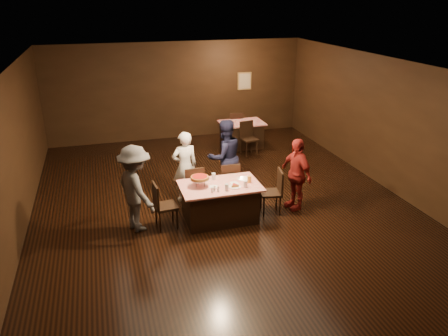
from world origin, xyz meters
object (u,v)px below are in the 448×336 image
(main_table, at_px, (220,202))
(glass_front_left, at_px, (227,187))
(diner_navy_hoodie, at_px, (225,157))
(chair_end_left, at_px, (166,205))
(chair_end_right, at_px, (271,192))
(glass_back, at_px, (214,176))
(chair_far_left, at_px, (193,186))
(glass_amber, at_px, (249,179))
(diner_red_shirt, at_px, (296,174))
(diner_white_jacket, at_px, (185,166))
(plate_empty, at_px, (244,179))
(chair_back_near, at_px, (249,139))
(glass_front_right, at_px, (245,184))
(back_table, at_px, (241,135))
(chair_back_far, at_px, (235,126))
(chair_far_right, at_px, (228,182))
(diner_grey_knit, at_px, (136,189))
(pizza_stand, at_px, (200,178))

(main_table, distance_m, glass_front_left, 0.55)
(main_table, relative_size, diner_navy_hoodie, 0.92)
(chair_end_left, relative_size, glass_front_left, 6.79)
(chair_end_right, bearing_deg, glass_back, -94.45)
(chair_far_left, distance_m, glass_amber, 1.33)
(main_table, xyz_separation_m, diner_red_shirt, (1.69, 0.08, 0.40))
(diner_white_jacket, relative_size, plate_empty, 6.35)
(chair_back_near, xyz_separation_m, glass_front_right, (-1.41, -3.79, 0.37))
(main_table, height_order, chair_end_left, chair_end_left)
(diner_white_jacket, bearing_deg, chair_end_left, 53.88)
(back_table, xyz_separation_m, diner_white_jacket, (-2.35, -3.11, 0.41))
(diner_red_shirt, height_order, glass_front_right, diner_red_shirt)
(chair_back_far, xyz_separation_m, plate_empty, (-1.31, -4.69, 0.30))
(diner_navy_hoodie, height_order, plate_empty, diner_navy_hoodie)
(diner_navy_hoodie, distance_m, diner_red_shirt, 1.70)
(chair_far_left, relative_size, chair_far_right, 1.00)
(back_table, relative_size, plate_empty, 5.20)
(main_table, height_order, chair_back_far, chair_back_far)
(glass_amber, bearing_deg, chair_far_right, 104.04)
(diner_white_jacket, bearing_deg, chair_far_left, 95.29)
(main_table, relative_size, chair_back_far, 1.68)
(chair_far_left, height_order, chair_far_right, same)
(chair_far_right, relative_size, diner_white_jacket, 0.60)
(diner_navy_hoodie, relative_size, glass_amber, 12.46)
(chair_back_near, relative_size, glass_back, 6.79)
(diner_grey_knit, height_order, glass_front_left, diner_grey_knit)
(glass_back, bearing_deg, glass_amber, -28.30)
(chair_far_right, bearing_deg, back_table, -111.79)
(main_table, xyz_separation_m, glass_front_left, (0.05, -0.30, 0.46))
(chair_far_left, distance_m, glass_front_right, 1.36)
(pizza_stand, bearing_deg, chair_back_far, 64.69)
(glass_front_left, bearing_deg, chair_far_left, 113.20)
(diner_white_jacket, xyz_separation_m, plate_empty, (1.03, -0.97, -0.02))
(chair_back_near, distance_m, glass_front_left, 4.26)
(chair_far_left, relative_size, diner_white_jacket, 0.60)
(back_table, distance_m, glass_amber, 4.49)
(diner_navy_hoodie, xyz_separation_m, glass_front_right, (-0.02, -1.50, -0.03))
(main_table, bearing_deg, chair_far_right, 61.93)
(chair_end_left, distance_m, diner_white_jacket, 1.32)
(glass_back, bearing_deg, diner_white_jacket, 117.79)
(glass_amber, bearing_deg, diner_red_shirt, 6.70)
(back_table, xyz_separation_m, diner_navy_hoodie, (-1.40, -2.99, 0.49))
(main_table, distance_m, chair_end_left, 1.10)
(glass_back, bearing_deg, chair_back_near, 59.41)
(chair_far_left, height_order, chair_back_near, same)
(back_table, bearing_deg, chair_end_left, -124.97)
(chair_far_left, relative_size, glass_front_left, 6.79)
(chair_back_far, height_order, diner_red_shirt, diner_red_shirt)
(glass_back, bearing_deg, chair_far_right, 45.00)
(diner_grey_knit, bearing_deg, chair_end_right, -114.55)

